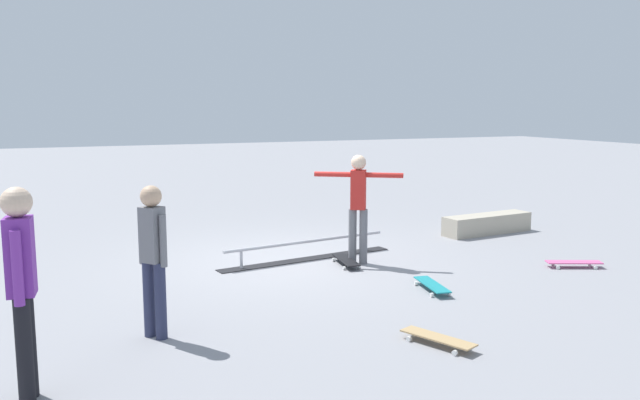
# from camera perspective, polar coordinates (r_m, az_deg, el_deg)

# --- Properties ---
(ground_plane) EXTENTS (60.00, 60.00, 0.00)m
(ground_plane) POSITION_cam_1_polar(r_m,az_deg,el_deg) (10.16, -2.62, -5.27)
(ground_plane) COLOR gray
(grind_rail) EXTENTS (2.97, 0.69, 0.31)m
(grind_rail) POSITION_cam_1_polar(r_m,az_deg,el_deg) (10.20, -1.12, -4.45)
(grind_rail) COLOR black
(grind_rail) RESTS_ON ground_plane
(skate_ledge) EXTENTS (1.86, 0.62, 0.35)m
(skate_ledge) POSITION_cam_1_polar(r_m,az_deg,el_deg) (12.62, 14.30, -2.02)
(skate_ledge) COLOR #B2A893
(skate_ledge) RESTS_ON ground_plane
(skater_main) EXTENTS (1.15, 0.79, 1.65)m
(skater_main) POSITION_cam_1_polar(r_m,az_deg,el_deg) (9.81, 3.34, -0.08)
(skater_main) COLOR slate
(skater_main) RESTS_ON ground_plane
(skateboard_main) EXTENTS (0.34, 0.82, 0.09)m
(skateboard_main) POSITION_cam_1_polar(r_m,az_deg,el_deg) (9.87, 2.27, -5.25)
(skateboard_main) COLOR black
(skateboard_main) RESTS_ON ground_plane
(bystander_purple_shirt) EXTENTS (0.24, 0.40, 1.76)m
(bystander_purple_shirt) POSITION_cam_1_polar(r_m,az_deg,el_deg) (5.74, -24.48, -6.52)
(bystander_purple_shirt) COLOR black
(bystander_purple_shirt) RESTS_ON ground_plane
(bystander_grey_shirt) EXTENTS (0.28, 0.33, 1.58)m
(bystander_grey_shirt) POSITION_cam_1_polar(r_m,az_deg,el_deg) (6.89, -14.30, -4.46)
(bystander_grey_shirt) COLOR #2D3351
(bystander_grey_shirt) RESTS_ON ground_plane
(loose_skateboard_teal) EXTENTS (0.36, 0.82, 0.09)m
(loose_skateboard_teal) POSITION_cam_1_polar(r_m,az_deg,el_deg) (8.67, 9.70, -7.28)
(loose_skateboard_teal) COLOR teal
(loose_skateboard_teal) RESTS_ON ground_plane
(loose_skateboard_pink) EXTENTS (0.81, 0.51, 0.09)m
(loose_skateboard_pink) POSITION_cam_1_polar(r_m,az_deg,el_deg) (10.41, 21.18, -5.09)
(loose_skateboard_pink) COLOR #E05993
(loose_skateboard_pink) RESTS_ON ground_plane
(loose_skateboard_natural) EXTENTS (0.49, 0.82, 0.09)m
(loose_skateboard_natural) POSITION_cam_1_polar(r_m,az_deg,el_deg) (6.80, 10.20, -11.73)
(loose_skateboard_natural) COLOR tan
(loose_skateboard_natural) RESTS_ON ground_plane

